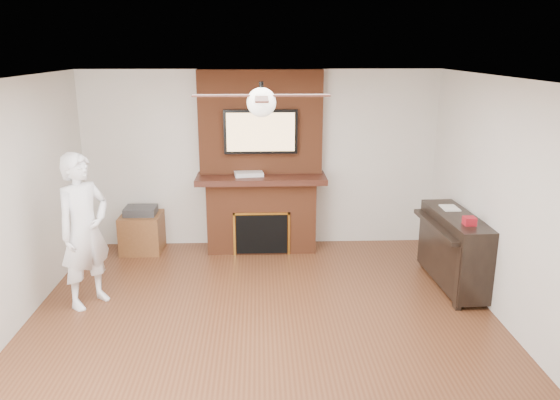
{
  "coord_description": "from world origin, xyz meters",
  "views": [
    {
      "loc": [
        -0.03,
        -4.86,
        2.8
      ],
      "look_at": [
        0.2,
        0.9,
        1.17
      ],
      "focal_mm": 35.0,
      "sensor_mm": 36.0,
      "label": 1
    }
  ],
  "objects_px": {
    "person": "(84,231)",
    "piano": "(454,248)",
    "side_table": "(142,231)",
    "fireplace": "(261,180)"
  },
  "relations": [
    {
      "from": "fireplace",
      "to": "person",
      "type": "xyz_separation_m",
      "value": [
        -1.94,
        -1.71,
        -0.13
      ]
    },
    {
      "from": "fireplace",
      "to": "piano",
      "type": "xyz_separation_m",
      "value": [
        2.28,
        -1.4,
        -0.52
      ]
    },
    {
      "from": "fireplace",
      "to": "side_table",
      "type": "distance_m",
      "value": 1.82
    },
    {
      "from": "person",
      "to": "side_table",
      "type": "bearing_deg",
      "value": 27.51
    },
    {
      "from": "person",
      "to": "side_table",
      "type": "height_order",
      "value": "person"
    },
    {
      "from": "side_table",
      "to": "piano",
      "type": "distance_m",
      "value": 4.19
    },
    {
      "from": "side_table",
      "to": "piano",
      "type": "relative_size",
      "value": 0.46
    },
    {
      "from": "person",
      "to": "piano",
      "type": "relative_size",
      "value": 1.25
    },
    {
      "from": "side_table",
      "to": "piano",
      "type": "xyz_separation_m",
      "value": [
        3.97,
        -1.33,
        0.18
      ]
    },
    {
      "from": "person",
      "to": "piano",
      "type": "height_order",
      "value": "person"
    }
  ]
}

